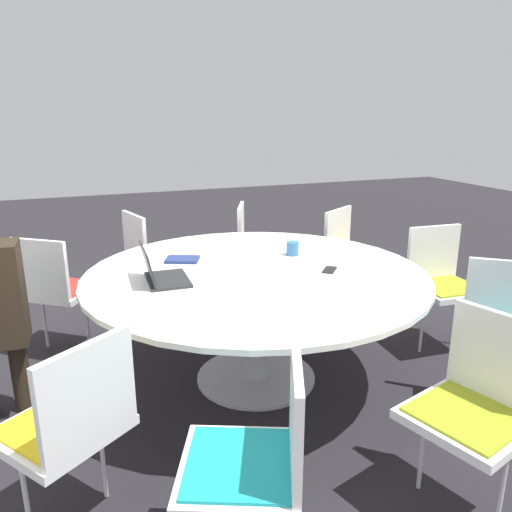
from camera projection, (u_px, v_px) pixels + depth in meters
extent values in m
plane|color=black|center=(256.00, 378.00, 3.25)|extent=(16.00, 16.00, 0.00)
cylinder|color=#B7B7BC|center=(256.00, 376.00, 3.25)|extent=(0.76, 0.76, 0.02)
cylinder|color=#B7B7BC|center=(256.00, 327.00, 3.15)|extent=(0.16, 0.16, 0.68)
cylinder|color=white|center=(256.00, 274.00, 3.05)|extent=(2.08, 2.08, 0.03)
cube|color=white|center=(61.00, 429.00, 1.98)|extent=(0.60, 0.60, 0.04)
cube|color=gold|center=(60.00, 423.00, 1.97)|extent=(0.53, 0.53, 0.01)
cube|color=white|center=(88.00, 395.00, 1.82)|extent=(0.27, 0.36, 0.40)
cylinder|color=silver|center=(27.00, 507.00, 1.90)|extent=(0.02, 0.02, 0.44)
cylinder|color=silver|center=(102.00, 455.00, 2.19)|extent=(0.02, 0.02, 0.44)
cube|color=white|center=(239.00, 469.00, 1.76)|extent=(0.57, 0.56, 0.04)
cube|color=teal|center=(239.00, 463.00, 1.75)|extent=(0.50, 0.49, 0.01)
cube|color=white|center=(296.00, 416.00, 1.69)|extent=(0.40, 0.19, 0.40)
cylinder|color=silver|center=(243.00, 488.00, 2.00)|extent=(0.02, 0.02, 0.44)
cube|color=white|center=(466.00, 420.00, 2.04)|extent=(0.54, 0.53, 0.04)
cube|color=olive|center=(467.00, 415.00, 2.03)|extent=(0.47, 0.46, 0.01)
cube|color=white|center=(498.00, 358.00, 2.09)|extent=(0.41, 0.15, 0.40)
cylinder|color=silver|center=(501.00, 494.00, 1.97)|extent=(0.02, 0.02, 0.44)
cylinder|color=silver|center=(423.00, 447.00, 2.24)|extent=(0.02, 0.02, 0.44)
cube|color=white|center=(505.00, 345.00, 2.69)|extent=(0.60, 0.61, 0.04)
cube|color=teal|center=(506.00, 340.00, 2.69)|extent=(0.53, 0.53, 0.01)
cube|color=white|center=(505.00, 295.00, 2.81)|extent=(0.29, 0.34, 0.40)
cylinder|color=silver|center=(464.00, 379.00, 2.81)|extent=(0.02, 0.02, 0.44)
cube|color=white|center=(447.00, 290.00, 3.52)|extent=(0.45, 0.47, 0.04)
cube|color=olive|center=(448.00, 286.00, 3.52)|extent=(0.39, 0.41, 0.01)
cube|color=white|center=(433.00, 253.00, 3.64)|extent=(0.06, 0.42, 0.40)
cylinder|color=silver|center=(465.00, 318.00, 3.64)|extent=(0.02, 0.02, 0.44)
cylinder|color=silver|center=(422.00, 324.00, 3.54)|extent=(0.02, 0.02, 0.44)
cube|color=white|center=(357.00, 261.00, 4.21)|extent=(0.59, 0.60, 0.04)
cube|color=gold|center=(357.00, 258.00, 4.20)|extent=(0.52, 0.52, 0.01)
cube|color=white|center=(338.00, 232.00, 4.26)|extent=(0.25, 0.37, 0.40)
cylinder|color=silver|center=(365.00, 282.00, 4.41)|extent=(0.02, 0.02, 0.44)
cylinder|color=silver|center=(346.00, 293.00, 4.14)|extent=(0.02, 0.02, 0.44)
cube|color=white|center=(263.00, 251.00, 4.48)|extent=(0.57, 0.56, 0.04)
cube|color=olive|center=(263.00, 249.00, 4.47)|extent=(0.50, 0.49, 0.01)
cube|color=white|center=(241.00, 227.00, 4.43)|extent=(0.40, 0.19, 0.40)
cylinder|color=silver|center=(263.00, 270.00, 4.72)|extent=(0.02, 0.02, 0.44)
cylinder|color=silver|center=(262.00, 283.00, 4.37)|extent=(0.02, 0.02, 0.44)
cube|color=white|center=(158.00, 260.00, 4.22)|extent=(0.53, 0.52, 0.04)
cube|color=teal|center=(158.00, 257.00, 4.22)|extent=(0.47, 0.46, 0.01)
cube|color=white|center=(135.00, 238.00, 4.05)|extent=(0.41, 0.14, 0.40)
cylinder|color=silver|center=(151.00, 281.00, 4.43)|extent=(0.02, 0.02, 0.44)
cylinder|color=silver|center=(169.00, 292.00, 4.15)|extent=(0.02, 0.02, 0.44)
cube|color=white|center=(62.00, 291.00, 3.50)|extent=(0.60, 0.60, 0.04)
cube|color=red|center=(62.00, 287.00, 3.49)|extent=(0.53, 0.53, 0.01)
cube|color=white|center=(40.00, 269.00, 3.26)|extent=(0.28, 0.35, 0.40)
cylinder|color=silver|center=(45.00, 319.00, 3.62)|extent=(0.02, 0.02, 0.44)
cylinder|color=silver|center=(88.00, 325.00, 3.52)|extent=(0.02, 0.02, 0.44)
cylinder|color=#2D2319|center=(20.00, 372.00, 2.84)|extent=(0.10, 0.10, 0.48)
cube|color=#232326|center=(168.00, 280.00, 2.88)|extent=(0.34, 0.24, 0.02)
cube|color=#232326|center=(147.00, 264.00, 2.81)|extent=(0.33, 0.06, 0.20)
cube|color=black|center=(148.00, 264.00, 2.81)|extent=(0.30, 0.05, 0.17)
cube|color=navy|center=(182.00, 259.00, 3.26)|extent=(0.22, 0.25, 0.02)
cylinder|color=#33669E|center=(293.00, 248.00, 3.38)|extent=(0.08, 0.08, 0.09)
cube|color=black|center=(330.00, 270.00, 3.07)|extent=(0.15, 0.14, 0.01)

